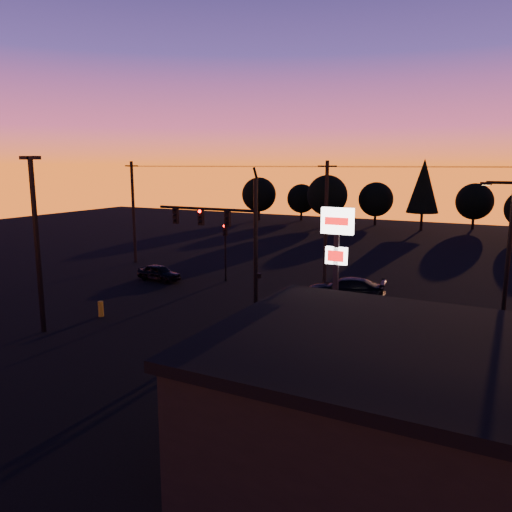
{
  "coord_description": "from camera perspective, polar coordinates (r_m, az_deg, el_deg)",
  "views": [
    {
      "loc": [
        14.15,
        -20.15,
        8.72
      ],
      "look_at": [
        1.0,
        5.0,
        3.5
      ],
      "focal_mm": 35.0,
      "sensor_mm": 36.0,
      "label": 1
    }
  ],
  "objects": [
    {
      "name": "tree_3",
      "position": [
        74.57,
        13.54,
        6.31
      ],
      "size": [
        4.95,
        4.95,
        6.22
      ],
      "color": "black",
      "rests_on": "ground"
    },
    {
      "name": "tree_2",
      "position": [
        72.44,
        8.14,
        6.88
      ],
      "size": [
        5.77,
        5.78,
        7.26
      ],
      "color": "black",
      "rests_on": "ground"
    },
    {
      "name": "parking_lot_light",
      "position": [
        27.84,
        -23.84,
        2.41
      ],
      "size": [
        1.25,
        0.3,
        9.14
      ],
      "color": "black",
      "rests_on": "ground"
    },
    {
      "name": "streetlight",
      "position": [
        26.01,
        26.66,
        -0.21
      ],
      "size": [
        1.55,
        0.35,
        8.0
      ],
      "color": "black",
      "rests_on": "ground"
    },
    {
      "name": "utility_pole_1",
      "position": [
        36.48,
        7.98,
        3.82
      ],
      "size": [
        1.4,
        0.26,
        9.0
      ],
      "color": "black",
      "rests_on": "ground"
    },
    {
      "name": "bollard",
      "position": [
        30.5,
        -17.31,
        -5.78
      ],
      "size": [
        0.3,
        0.3,
        0.91
      ],
      "primitive_type": "cylinder",
      "color": "gold",
      "rests_on": "ground"
    },
    {
      "name": "pylon_sign",
      "position": [
        23.12,
        9.2,
        0.81
      ],
      "size": [
        1.5,
        0.28,
        6.8
      ],
      "color": "black",
      "rests_on": "ground"
    },
    {
      "name": "traffic_signal_mast",
      "position": [
        28.29,
        -2.92,
        2.72
      ],
      "size": [
        6.79,
        0.52,
        8.58
      ],
      "color": "black",
      "rests_on": "ground"
    },
    {
      "name": "secondary_signal",
      "position": [
        37.44,
        -3.54,
        1.4
      ],
      "size": [
        0.3,
        0.31,
        4.35
      ],
      "color": "black",
      "rests_on": "ground"
    },
    {
      "name": "lane_arrow",
      "position": [
        27.17,
        -4.24,
        -8.31
      ],
      "size": [
        1.2,
        3.1,
        0.01
      ],
      "color": "beige",
      "rests_on": "ground"
    },
    {
      "name": "tree_4",
      "position": [
        70.1,
        18.6,
        7.6
      ],
      "size": [
        4.18,
        4.18,
        9.5
      ],
      "color": "black",
      "rests_on": "ground"
    },
    {
      "name": "tree_1",
      "position": [
        79.3,
        5.23,
        6.56
      ],
      "size": [
        4.54,
        4.54,
        5.71
      ],
      "color": "black",
      "rests_on": "ground"
    },
    {
      "name": "ground",
      "position": [
        26.12,
        -7.13,
        -9.16
      ],
      "size": [
        120.0,
        120.0,
        0.0
      ],
      "primitive_type": "plane",
      "color": "black",
      "rests_on": "ground"
    },
    {
      "name": "store_building",
      "position": [
        14.3,
        20.81,
        -17.62
      ],
      "size": [
        12.4,
        8.4,
        4.25
      ],
      "color": "black",
      "rests_on": "ground"
    },
    {
      "name": "suv_parked",
      "position": [
        19.04,
        6.97,
        -14.52
      ],
      "size": [
        2.58,
        5.24,
        1.43
      ],
      "primitive_type": "imported",
      "rotation": [
        0.0,
        0.0,
        -0.04
      ],
      "color": "black",
      "rests_on": "ground"
    },
    {
      "name": "car_right",
      "position": [
        32.99,
        10.16,
        -3.74
      ],
      "size": [
        5.39,
        2.87,
        1.49
      ],
      "primitive_type": "imported",
      "rotation": [
        0.0,
        0.0,
        -1.41
      ],
      "color": "black",
      "rests_on": "ground"
    },
    {
      "name": "utility_pole_0",
      "position": [
        45.74,
        -13.83,
        4.94
      ],
      "size": [
        1.4,
        0.26,
        9.0
      ],
      "color": "black",
      "rests_on": "ground"
    },
    {
      "name": "tree_0",
      "position": [
        79.06,
        0.34,
        7.04
      ],
      "size": [
        5.36,
        5.36,
        6.74
      ],
      "color": "black",
      "rests_on": "ground"
    },
    {
      "name": "tree_5",
      "position": [
        74.5,
        23.7,
        5.72
      ],
      "size": [
        4.95,
        4.95,
        6.22
      ],
      "color": "black",
      "rests_on": "ground"
    },
    {
      "name": "power_wires",
      "position": [
        36.25,
        8.14,
        10.08
      ],
      "size": [
        36.0,
        1.22,
        0.07
      ],
      "color": "black",
      "rests_on": "ground"
    },
    {
      "name": "car_left",
      "position": [
        38.64,
        -11.03,
        -1.89
      ],
      "size": [
        3.71,
        1.78,
        1.22
      ],
      "primitive_type": "imported",
      "rotation": [
        0.0,
        0.0,
        1.48
      ],
      "color": "black",
      "rests_on": "ground"
    }
  ]
}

